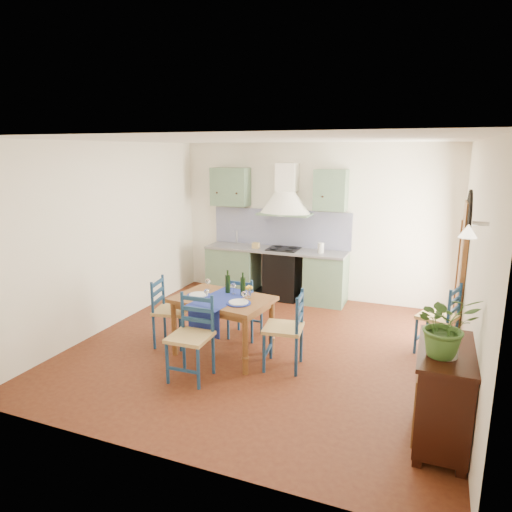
# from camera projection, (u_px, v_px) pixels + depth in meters

# --- Properties ---
(floor) EXTENTS (5.00, 5.00, 0.00)m
(floor) POSITION_uv_depth(u_px,v_px,m) (264.00, 348.00, 6.32)
(floor) COLOR #42180E
(floor) RESTS_ON ground
(back_wall) EXTENTS (5.00, 0.96, 2.80)m
(back_wall) POSITION_uv_depth(u_px,v_px,m) (284.00, 241.00, 8.32)
(back_wall) COLOR white
(back_wall) RESTS_ON ground
(right_wall) EXTENTS (0.26, 5.00, 2.80)m
(right_wall) POSITION_uv_depth(u_px,v_px,m) (470.00, 266.00, 5.37)
(right_wall) COLOR white
(right_wall) RESTS_ON ground
(left_wall) EXTENTS (0.04, 5.00, 2.80)m
(left_wall) POSITION_uv_depth(u_px,v_px,m) (110.00, 236.00, 6.90)
(left_wall) COLOR white
(left_wall) RESTS_ON ground
(ceiling) EXTENTS (5.00, 5.00, 0.01)m
(ceiling) POSITION_uv_depth(u_px,v_px,m) (265.00, 139.00, 5.68)
(ceiling) COLOR white
(ceiling) RESTS_ON back_wall
(dining_table) EXTENTS (1.35, 1.04, 1.11)m
(dining_table) POSITION_uv_depth(u_px,v_px,m) (223.00, 304.00, 5.97)
(dining_table) COLOR brown
(dining_table) RESTS_ON ground
(chair_near) EXTENTS (0.48, 0.48, 1.00)m
(chair_near) POSITION_uv_depth(u_px,v_px,m) (191.00, 337.00, 5.39)
(chair_near) COLOR navy
(chair_near) RESTS_ON ground
(chair_far) EXTENTS (0.43, 0.43, 0.92)m
(chair_far) POSITION_uv_depth(u_px,v_px,m) (244.00, 306.00, 6.57)
(chair_far) COLOR navy
(chair_far) RESTS_ON ground
(chair_left) EXTENTS (0.52, 0.52, 0.95)m
(chair_left) POSITION_uv_depth(u_px,v_px,m) (169.00, 311.00, 6.33)
(chair_left) COLOR navy
(chair_left) RESTS_ON ground
(chair_right) EXTENTS (0.52, 0.52, 0.99)m
(chair_right) POSITION_uv_depth(u_px,v_px,m) (286.00, 329.00, 5.64)
(chair_right) COLOR navy
(chair_right) RESTS_ON ground
(chair_spare) EXTENTS (0.58, 0.58, 0.98)m
(chair_spare) POSITION_uv_depth(u_px,v_px,m) (440.00, 318.00, 6.03)
(chair_spare) COLOR navy
(chair_spare) RESTS_ON ground
(sideboard) EXTENTS (0.50, 1.05, 0.94)m
(sideboard) POSITION_uv_depth(u_px,v_px,m) (443.00, 392.00, 4.19)
(sideboard) COLOR black
(sideboard) RESTS_ON ground
(potted_plant) EXTENTS (0.63, 0.59, 0.57)m
(potted_plant) POSITION_uv_depth(u_px,v_px,m) (446.00, 325.00, 3.89)
(potted_plant) COLOR #3B6328
(potted_plant) RESTS_ON sideboard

